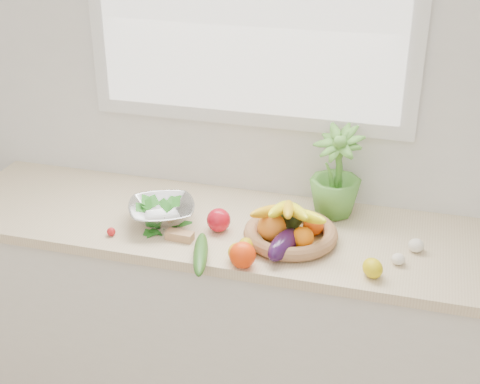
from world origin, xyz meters
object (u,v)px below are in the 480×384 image
(apple, at_px, (219,220))
(potted_herb, at_px, (336,171))
(fruit_basket, at_px, (290,228))
(colander_with_spinach, at_px, (162,208))
(cucumber, at_px, (201,254))
(eggplant, at_px, (284,244))

(apple, relative_size, potted_herb, 0.25)
(potted_herb, xyz_separation_m, fruit_basket, (-0.12, -0.25, -0.13))
(colander_with_spinach, bearing_deg, potted_herb, 22.13)
(cucumber, distance_m, fruit_basket, 0.35)
(apple, relative_size, cucumber, 0.32)
(potted_herb, xyz_separation_m, colander_with_spinach, (-0.62, -0.25, -0.12))
(fruit_basket, bearing_deg, colander_with_spinach, -179.39)
(apple, relative_size, eggplant, 0.43)
(apple, xyz_separation_m, eggplant, (0.27, -0.10, -0.00))
(apple, distance_m, potted_herb, 0.49)
(eggplant, relative_size, cucumber, 0.74)
(fruit_basket, distance_m, colander_with_spinach, 0.50)
(cucumber, relative_size, fruit_basket, 0.69)
(eggplant, xyz_separation_m, colander_with_spinach, (-0.50, 0.10, 0.02))
(apple, bearing_deg, cucumber, -89.89)
(potted_herb, bearing_deg, cucumber, -130.59)
(cucumber, relative_size, potted_herb, 0.78)
(apple, distance_m, cucumber, 0.22)
(potted_herb, distance_m, colander_with_spinach, 0.68)
(fruit_basket, relative_size, colander_with_spinach, 1.21)
(fruit_basket, bearing_deg, cucumber, -141.63)
(eggplant, height_order, cucumber, eggplant)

